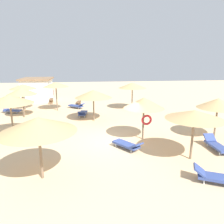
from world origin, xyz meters
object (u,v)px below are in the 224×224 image
at_px(lounger_4, 11,110).
at_px(parasol_9, 38,125).
at_px(parasol_3, 195,115).
at_px(bench_1, 51,100).
at_px(lounger_0, 216,145).
at_px(bench_0, 78,103).
at_px(lounger_1, 146,104).
at_px(lounger_5, 83,113).
at_px(lounger_6, 128,144).
at_px(beach_cabana, 37,89).
at_px(parasol_4, 22,91).
at_px(parasol_8, 23,87).
at_px(lounger_2, 52,130).
at_px(parasol_1, 132,85).
at_px(parasol_5, 93,94).
at_px(lounger_3, 216,177).
at_px(parasol_7, 56,85).
at_px(parasol_0, 218,103).
at_px(lounger_7, 77,106).
at_px(parasol_6, 144,103).
at_px(parked_car, 37,92).
at_px(parasol_2, 10,99).

bearing_deg(lounger_4, parasol_9, -66.76).
relative_size(parasol_3, bench_1, 1.91).
bearing_deg(lounger_0, bench_0, 121.74).
xyz_separation_m(lounger_1, bench_1, (-10.89, 3.79, 0.03)).
distance_m(lounger_5, lounger_6, 8.31).
bearing_deg(beach_cabana, parasol_4, -85.89).
relative_size(parasol_8, lounger_2, 1.34).
relative_size(parasol_8, lounger_0, 1.42).
xyz_separation_m(parasol_1, parasol_3, (0.48, -11.78, -0.16)).
height_order(parasol_1, parasol_5, parasol_1).
bearing_deg(lounger_3, parasol_1, 91.66).
bearing_deg(parasol_7, parasol_8, 165.18).
xyz_separation_m(parasol_0, lounger_4, (-15.85, 8.92, -2.04)).
distance_m(lounger_1, bench_1, 11.53).
height_order(lounger_6, lounger_7, lounger_7).
xyz_separation_m(parasol_6, lounger_0, (3.73, -2.20, -2.10)).
bearing_deg(parasol_9, parasol_3, 6.92).
xyz_separation_m(lounger_4, lounger_5, (7.06, -2.16, -0.01)).
bearing_deg(lounger_2, parasol_6, -15.91).
height_order(parasol_1, lounger_3, parasol_1).
bearing_deg(parasol_8, lounger_0, -41.34).
xyz_separation_m(parasol_7, lounger_6, (5.31, -10.59, -2.40)).
height_order(parasol_1, lounger_5, parasol_1).
bearing_deg(parked_car, beach_cabana, -76.18).
bearing_deg(lounger_7, parasol_7, -159.84).
xyz_separation_m(parasol_4, parasol_5, (6.31, -1.89, -0.09)).
bearing_deg(lounger_2, lounger_1, 40.58).
distance_m(parasol_1, parasol_9, 14.43).
height_order(parasol_7, lounger_5, parasol_7).
distance_m(lounger_7, parked_car, 9.67).
xyz_separation_m(lounger_5, bench_1, (-3.92, 6.95, 0.03)).
bearing_deg(parasol_2, parasol_4, 98.00).
bearing_deg(lounger_4, beach_cabana, 81.52).
relative_size(parasol_1, lounger_6, 1.52).
bearing_deg(bench_0, parasol_6, -67.88).
relative_size(parasol_0, lounger_5, 1.37).
bearing_deg(lounger_4, parasol_2, -70.82).
bearing_deg(parasol_0, parasol_1, 111.56).
distance_m(parasol_6, parasol_9, 6.93).
xyz_separation_m(parasol_1, lounger_5, (-5.21, -2.32, -2.24)).
bearing_deg(lounger_0, parasol_3, -155.67).
distance_m(parasol_5, lounger_5, 2.71).
xyz_separation_m(parasol_7, parked_car, (-3.78, 8.49, -1.89)).
distance_m(lounger_1, lounger_6, 11.85).
distance_m(parasol_0, parasol_5, 9.42).
height_order(lounger_2, lounger_3, lounger_3).
height_order(parasol_0, bench_0, parasol_0).
height_order(parasol_0, lounger_5, parasol_0).
distance_m(parasol_4, parasol_8, 3.38).
bearing_deg(lounger_0, bench_1, 126.86).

